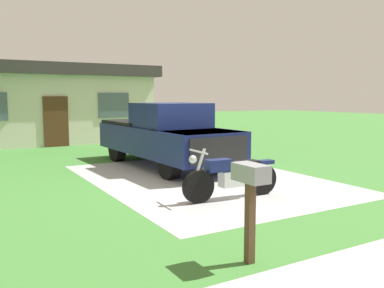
{
  "coord_description": "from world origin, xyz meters",
  "views": [
    {
      "loc": [
        -5.36,
        -8.7,
        2.08
      ],
      "look_at": [
        -0.27,
        0.09,
        0.9
      ],
      "focal_mm": 38.17,
      "sensor_mm": 36.0,
      "label": 1
    }
  ],
  "objects_px": {
    "motorcycle": "(231,176)",
    "mailbox": "(251,187)",
    "pickup_truck": "(163,135)",
    "neighbor_house": "(44,103)"
  },
  "relations": [
    {
      "from": "mailbox",
      "to": "neighbor_house",
      "type": "xyz_separation_m",
      "value": [
        0.5,
        16.14,
        0.81
      ]
    },
    {
      "from": "motorcycle",
      "to": "neighbor_house",
      "type": "height_order",
      "value": "neighbor_house"
    },
    {
      "from": "motorcycle",
      "to": "mailbox",
      "type": "height_order",
      "value": "mailbox"
    },
    {
      "from": "motorcycle",
      "to": "neighbor_house",
      "type": "relative_size",
      "value": 0.23
    },
    {
      "from": "motorcycle",
      "to": "neighbor_house",
      "type": "xyz_separation_m",
      "value": [
        -1.18,
        13.38,
        1.32
      ]
    },
    {
      "from": "pickup_truck",
      "to": "mailbox",
      "type": "bearing_deg",
      "value": -107.77
    },
    {
      "from": "motorcycle",
      "to": "pickup_truck",
      "type": "distance_m",
      "value": 4.36
    },
    {
      "from": "motorcycle",
      "to": "mailbox",
      "type": "bearing_deg",
      "value": -121.4
    },
    {
      "from": "mailbox",
      "to": "neighbor_house",
      "type": "height_order",
      "value": "neighbor_house"
    },
    {
      "from": "motorcycle",
      "to": "pickup_truck",
      "type": "bearing_deg",
      "value": 82.39
    }
  ]
}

